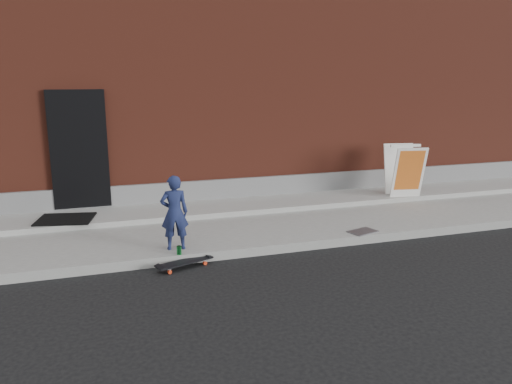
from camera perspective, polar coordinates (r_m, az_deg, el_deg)
name	(u,v)px	position (r m, az deg, el deg)	size (l,w,h in m)	color
ground	(257,256)	(7.88, 0.11, -7.36)	(80.00, 80.00, 0.00)	black
sidewalk	(232,225)	(9.23, -2.77, -3.84)	(20.00, 3.00, 0.15)	gray
apron	(220,207)	(10.03, -4.12, -1.74)	(20.00, 1.20, 0.10)	#999893
building	(179,87)	(14.22, -8.80, 11.81)	(20.00, 8.10, 5.00)	maroon
child	(174,213)	(7.70, -9.31, -2.34)	(0.42, 0.28, 1.16)	#1B234C
skateboard	(185,262)	(7.49, -8.17, -7.97)	(0.87, 0.48, 0.10)	red
pizza_sign	(404,170)	(11.13, 16.61, 2.40)	(0.79, 0.89, 1.11)	white
soda_can	(179,250)	(7.59, -8.79, -6.59)	(0.07, 0.07, 0.13)	#187C30
doormat	(66,219)	(9.57, -20.94, -2.91)	(0.95, 0.77, 0.03)	black
utility_plate	(363,231)	(8.78, 12.10, -4.44)	(0.48, 0.31, 0.01)	#5B5B61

